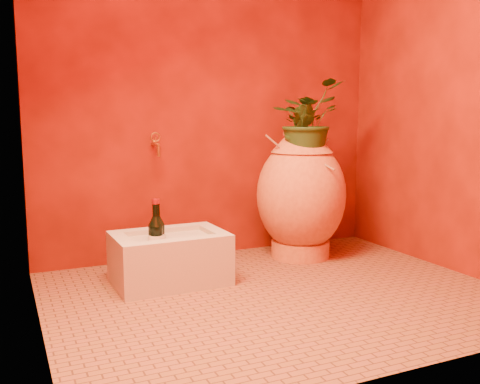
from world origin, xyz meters
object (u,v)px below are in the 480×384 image
amphora (301,195)px  stone_basin (170,259)px  wall_tap (156,143)px  wine_bottle_c (156,237)px  wine_bottle_a (156,238)px  wine_bottle_b (158,236)px

amphora → stone_basin: size_ratio=1.34×
amphora → wall_tap: amphora is taller
stone_basin → wine_bottle_c: bearing=-160.2°
wine_bottle_a → wall_tap: 0.74m
wine_bottle_c → wine_bottle_b: bearing=53.3°
amphora → wine_bottle_c: (-1.11, -0.23, -0.15)m
wine_bottle_b → wall_tap: (0.13, 0.47, 0.52)m
wine_bottle_c → wall_tap: wall_tap is taller
wine_bottle_a → wine_bottle_c: wine_bottle_c is taller
wine_bottle_b → wall_tap: 0.71m
wine_bottle_b → wine_bottle_c: 0.04m
amphora → wall_tap: bearing=164.2°
wine_bottle_b → wine_bottle_c: size_ratio=0.98×
wine_bottle_b → stone_basin: bearing=2.3°
wine_bottle_a → wine_bottle_b: (0.02, 0.04, -0.00)m
stone_basin → amphora: bearing=10.7°
wall_tap → stone_basin: bearing=-97.4°
amphora → wall_tap: size_ratio=5.66×
wine_bottle_a → wine_bottle_c: 0.01m
wine_bottle_b → wine_bottle_a: bearing=-121.2°
amphora → wine_bottle_a: (-1.11, -0.23, -0.15)m
wine_bottle_b → wine_bottle_c: bearing=-126.7°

